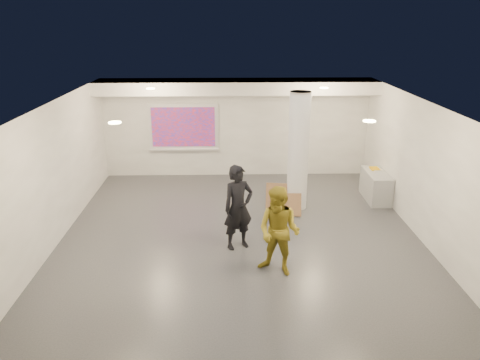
{
  "coord_description": "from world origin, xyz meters",
  "views": [
    {
      "loc": [
        -0.27,
        -9.43,
        4.7
      ],
      "look_at": [
        0.0,
        0.4,
        1.25
      ],
      "focal_mm": 35.0,
      "sensor_mm": 36.0,
      "label": 1
    }
  ],
  "objects_px": {
    "woman": "(238,207)",
    "credenza": "(376,186)",
    "column": "(298,152)",
    "projection_screen": "(183,128)",
    "man": "(279,231)"
  },
  "relations": [
    {
      "from": "woman",
      "to": "credenza",
      "type": "bearing_deg",
      "value": 10.44
    },
    {
      "from": "column",
      "to": "projection_screen",
      "type": "bearing_deg",
      "value": 139.44
    },
    {
      "from": "projection_screen",
      "to": "credenza",
      "type": "relative_size",
      "value": 1.61
    },
    {
      "from": "column",
      "to": "man",
      "type": "xyz_separation_m",
      "value": [
        -0.82,
        -3.28,
        -0.63
      ]
    },
    {
      "from": "column",
      "to": "credenza",
      "type": "xyz_separation_m",
      "value": [
        2.22,
        0.5,
        -1.12
      ]
    },
    {
      "from": "man",
      "to": "projection_screen",
      "type": "bearing_deg",
      "value": 140.67
    },
    {
      "from": "column",
      "to": "credenza",
      "type": "distance_m",
      "value": 2.54
    },
    {
      "from": "credenza",
      "to": "man",
      "type": "distance_m",
      "value": 4.87
    },
    {
      "from": "column",
      "to": "man",
      "type": "distance_m",
      "value": 3.43
    },
    {
      "from": "projection_screen",
      "to": "man",
      "type": "bearing_deg",
      "value": -68.93
    },
    {
      "from": "column",
      "to": "credenza",
      "type": "relative_size",
      "value": 2.3
    },
    {
      "from": "column",
      "to": "credenza",
      "type": "height_order",
      "value": "column"
    },
    {
      "from": "column",
      "to": "credenza",
      "type": "bearing_deg",
      "value": 12.59
    },
    {
      "from": "projection_screen",
      "to": "woman",
      "type": "bearing_deg",
      "value": -72.34
    },
    {
      "from": "woman",
      "to": "man",
      "type": "bearing_deg",
      "value": -80.65
    }
  ]
}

